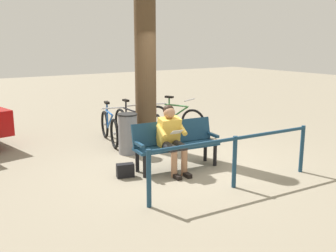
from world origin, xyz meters
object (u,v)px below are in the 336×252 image
bicycle_blue (175,119)px  bicycle_purple (130,124)px  handbag (125,170)px  bench (175,141)px  litter_bin (128,134)px  bicycle_green (109,127)px  bicycle_silver (152,122)px  person_reading (171,135)px  tree_trunk (145,57)px

bicycle_blue → bicycle_purple: bearing=-118.2°
handbag → bicycle_blue: 3.45m
bench → bicycle_blue: 2.78m
litter_bin → bicycle_blue: bearing=-152.4°
bicycle_green → bicycle_silver: bearing=99.5°
person_reading → bicycle_green: bearing=-81.9°
handbag → tree_trunk: 2.70m
bench → bicycle_blue: (-1.59, -2.28, -0.15)m
bicycle_purple → bicycle_green: (0.55, 0.05, 0.00)m
handbag → bench: bearing=177.8°
person_reading → tree_trunk: size_ratio=0.30×
bicycle_silver → bicycle_purple: bearing=-85.2°
bench → person_reading: (0.18, 0.14, 0.16)m
tree_trunk → litter_bin: bearing=20.8°
bench → bicycle_purple: bicycle_purple is taller
bicycle_blue → bicycle_green: same height
bicycle_blue → bicycle_purple: (1.27, -0.08, 0.00)m
bench → person_reading: person_reading is taller
litter_bin → bicycle_purple: (-0.61, -1.06, -0.06)m
bench → bicycle_green: 2.33m
person_reading → bicycle_green: 2.47m
litter_bin → bicycle_green: (-0.06, -1.01, -0.06)m
tree_trunk → bench: bearing=79.6°
person_reading → litter_bin: bearing=-78.8°
bicycle_silver → handbag: bearing=-23.8°
bicycle_blue → bicycle_silver: bearing=-111.6°
bicycle_silver → tree_trunk: bearing=-22.5°
litter_bin → bicycle_purple: bearing=-119.8°
tree_trunk → bicycle_green: size_ratio=2.40×
bicycle_purple → bicycle_green: 0.56m
litter_bin → bicycle_green: size_ratio=0.51×
bench → tree_trunk: tree_trunk is taller
person_reading → bicycle_blue: bearing=-119.4°
bench → bicycle_purple: size_ratio=0.98×
litter_bin → bicycle_purple: bicycle_purple is taller
bench → handbag: 1.09m
bench → bicycle_green: bearing=-77.4°
handbag → bicycle_blue: (-2.61, -2.24, 0.24)m
person_reading → tree_trunk: 2.16m
bicycle_purple → person_reading: bearing=-8.2°
bicycle_purple → bench: bearing=-4.7°
person_reading → bench: bearing=-134.4°
tree_trunk → litter_bin: tree_trunk is taller
bicycle_green → bicycle_blue: bearing=102.1°
person_reading → bicycle_silver: 2.62m
tree_trunk → bicycle_blue: bearing=-149.8°
handbag → tree_trunk: (-1.30, -1.48, 1.86)m
tree_trunk → bicycle_blue: tree_trunk is taller
bicycle_silver → bicycle_green: size_ratio=0.99×
litter_bin → bicycle_silver: bicycle_silver is taller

